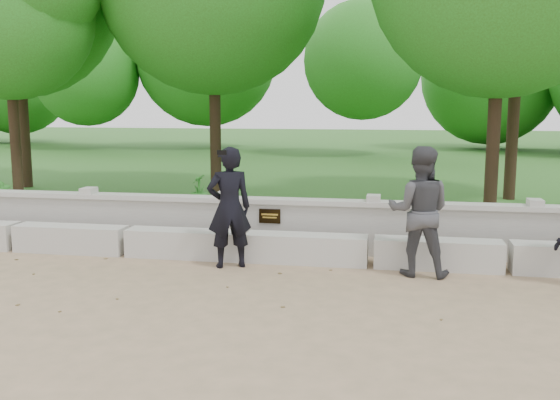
# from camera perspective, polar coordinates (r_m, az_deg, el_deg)

# --- Properties ---
(ground) EXTENTS (80.00, 80.00, 0.00)m
(ground) POSITION_cam_1_polar(r_m,az_deg,el_deg) (8.27, -6.36, -8.67)
(ground) COLOR tan
(ground) RESTS_ON ground
(lawn) EXTENTS (40.00, 22.00, 0.25)m
(lawn) POSITION_cam_1_polar(r_m,az_deg,el_deg) (21.80, 4.20, 2.64)
(lawn) COLOR #2A5D1D
(lawn) RESTS_ON ground
(concrete_bench) EXTENTS (11.90, 0.45, 0.45)m
(concrete_bench) POSITION_cam_1_polar(r_m,az_deg,el_deg) (9.98, -3.26, -4.23)
(concrete_bench) COLOR beige
(concrete_bench) RESTS_ON ground
(parapet_wall) EXTENTS (12.50, 0.35, 0.90)m
(parapet_wall) POSITION_cam_1_polar(r_m,az_deg,el_deg) (10.60, -2.39, -2.13)
(parapet_wall) COLOR #B6B3AC
(parapet_wall) RESTS_ON ground
(man_main) EXTENTS (0.79, 0.75, 1.84)m
(man_main) POSITION_cam_1_polar(r_m,az_deg,el_deg) (9.44, -4.67, -0.68)
(man_main) COLOR black
(man_main) RESTS_ON ground
(visitor_left) EXTENTS (0.97, 0.78, 1.88)m
(visitor_left) POSITION_cam_1_polar(r_m,az_deg,el_deg) (9.19, 12.63, -1.01)
(visitor_left) COLOR #3F4044
(visitor_left) RESTS_ON ground
(shrub_a) EXTENTS (0.37, 0.41, 0.64)m
(shrub_a) POSITION_cam_1_polar(r_m,az_deg,el_deg) (14.07, -23.94, 0.29)
(shrub_a) COLOR #2F7929
(shrub_a) RESTS_ON lawn
(shrub_b) EXTENTS (0.35, 0.36, 0.51)m
(shrub_b) POSITION_cam_1_polar(r_m,az_deg,el_deg) (11.05, 14.13, -1.71)
(shrub_b) COLOR #2F7929
(shrub_b) RESTS_ON lawn
(shrub_d) EXTENTS (0.39, 0.42, 0.68)m
(shrub_d) POSITION_cam_1_polar(r_m,az_deg,el_deg) (13.89, -7.40, 0.95)
(shrub_d) COLOR #2F7929
(shrub_d) RESTS_ON lawn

